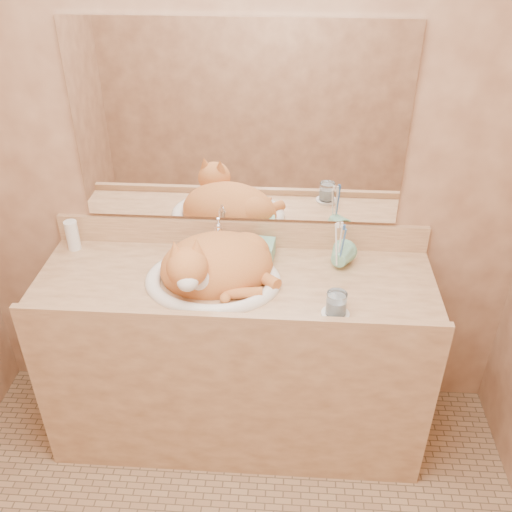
# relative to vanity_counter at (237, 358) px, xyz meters

# --- Properties ---
(wall_back) EXTENTS (2.40, 0.02, 2.50)m
(wall_back) POSITION_rel_vanity_counter_xyz_m (0.00, 0.28, 0.82)
(wall_back) COLOR #8B5B3F
(wall_back) RESTS_ON ground
(vanity_counter) EXTENTS (1.60, 0.55, 0.85)m
(vanity_counter) POSITION_rel_vanity_counter_xyz_m (0.00, 0.00, 0.00)
(vanity_counter) COLOR #996A44
(vanity_counter) RESTS_ON floor
(mirror) EXTENTS (1.30, 0.02, 0.80)m
(mirror) POSITION_rel_vanity_counter_xyz_m (0.00, 0.26, 0.97)
(mirror) COLOR white
(mirror) RESTS_ON wall_back
(sink_basin) EXTENTS (0.60, 0.53, 0.17)m
(sink_basin) POSITION_rel_vanity_counter_xyz_m (-0.08, -0.02, 0.51)
(sink_basin) COLOR white
(sink_basin) RESTS_ON vanity_counter
(faucet) EXTENTS (0.05, 0.12, 0.16)m
(faucet) POSITION_rel_vanity_counter_xyz_m (-0.08, 0.18, 0.50)
(faucet) COLOR white
(faucet) RESTS_ON vanity_counter
(cat) EXTENTS (0.55, 0.49, 0.25)m
(cat) POSITION_rel_vanity_counter_xyz_m (-0.08, -0.01, 0.50)
(cat) COLOR #BE632B
(cat) RESTS_ON sink_basin
(soap_dispenser) EXTENTS (0.09, 0.09, 0.17)m
(soap_dispenser) POSITION_rel_vanity_counter_xyz_m (0.10, 0.10, 0.51)
(soap_dispenser) COLOR #75BC9C
(soap_dispenser) RESTS_ON vanity_counter
(toothbrush_cup) EXTENTS (0.13, 0.13, 0.10)m
(toothbrush_cup) POSITION_rel_vanity_counter_xyz_m (0.41, 0.08, 0.47)
(toothbrush_cup) COLOR #75BC9C
(toothbrush_cup) RESTS_ON vanity_counter
(toothbrushes) EXTENTS (0.04, 0.04, 0.23)m
(toothbrushes) POSITION_rel_vanity_counter_xyz_m (0.41, 0.08, 0.56)
(toothbrushes) COLOR white
(toothbrushes) RESTS_ON toothbrush_cup
(saucer) EXTENTS (0.10, 0.10, 0.01)m
(saucer) POSITION_rel_vanity_counter_xyz_m (0.39, -0.20, 0.43)
(saucer) COLOR white
(saucer) RESTS_ON vanity_counter
(water_glass) EXTENTS (0.07, 0.07, 0.09)m
(water_glass) POSITION_rel_vanity_counter_xyz_m (0.39, -0.20, 0.48)
(water_glass) COLOR white
(water_glass) RESTS_ON saucer
(lotion_bottle) EXTENTS (0.06, 0.06, 0.13)m
(lotion_bottle) POSITION_rel_vanity_counter_xyz_m (-0.72, 0.19, 0.49)
(lotion_bottle) COLOR white
(lotion_bottle) RESTS_ON vanity_counter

